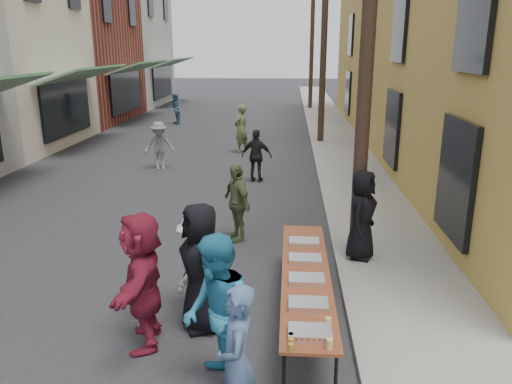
# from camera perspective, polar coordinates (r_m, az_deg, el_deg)

# --- Properties ---
(ground) EXTENTS (120.00, 120.00, 0.00)m
(ground) POSITION_cam_1_polar(r_m,az_deg,el_deg) (7.80, -19.97, -15.06)
(ground) COLOR #28282B
(ground) RESTS_ON ground
(sidewalk) EXTENTS (2.20, 60.00, 0.10)m
(sidewalk) POSITION_cam_1_polar(r_m,az_deg,el_deg) (21.49, 9.22, 5.66)
(sidewalk) COLOR gray
(sidewalk) RESTS_ON ground
(building_ochre) EXTENTS (10.00, 28.00, 10.00)m
(building_ochre) POSITION_cam_1_polar(r_m,az_deg,el_deg) (21.65, 27.21, 17.41)
(building_ochre) COLOR #B69741
(building_ochre) RESTS_ON ground
(utility_pole_near) EXTENTS (0.26, 0.26, 9.00)m
(utility_pole_near) POSITION_cam_1_polar(r_m,az_deg,el_deg) (9.16, 12.85, 19.46)
(utility_pole_near) COLOR #2D2116
(utility_pole_near) RESTS_ON ground
(utility_pole_mid) EXTENTS (0.26, 0.26, 9.00)m
(utility_pole_mid) POSITION_cam_1_polar(r_m,az_deg,el_deg) (21.09, 7.80, 17.68)
(utility_pole_mid) COLOR #2D2116
(utility_pole_mid) RESTS_ON ground
(utility_pole_far) EXTENTS (0.26, 0.26, 9.00)m
(utility_pole_far) POSITION_cam_1_polar(r_m,az_deg,el_deg) (33.07, 6.43, 17.16)
(utility_pole_far) COLOR #2D2116
(utility_pole_far) RESTS_ON ground
(serving_table) EXTENTS (0.70, 4.00, 0.75)m
(serving_table) POSITION_cam_1_polar(r_m,az_deg,el_deg) (7.44, 5.72, -9.46)
(serving_table) COLOR brown
(serving_table) RESTS_ON ground
(catering_tray_sausage) EXTENTS (0.50, 0.33, 0.08)m
(catering_tray_sausage) POSITION_cam_1_polar(r_m,az_deg,el_deg) (5.95, 6.20, -15.68)
(catering_tray_sausage) COLOR maroon
(catering_tray_sausage) RESTS_ON serving_table
(catering_tray_foil_b) EXTENTS (0.50, 0.33, 0.08)m
(catering_tray_foil_b) POSITION_cam_1_polar(r_m,az_deg,el_deg) (6.51, 5.99, -12.66)
(catering_tray_foil_b) COLOR #B2B2B7
(catering_tray_foil_b) RESTS_ON serving_table
(catering_tray_buns) EXTENTS (0.50, 0.33, 0.08)m
(catering_tray_buns) POSITION_cam_1_polar(r_m,az_deg,el_deg) (7.13, 5.80, -9.94)
(catering_tray_buns) COLOR tan
(catering_tray_buns) RESTS_ON serving_table
(catering_tray_foil_d) EXTENTS (0.50, 0.33, 0.08)m
(catering_tray_foil_d) POSITION_cam_1_polar(r_m,az_deg,el_deg) (7.77, 5.65, -7.66)
(catering_tray_foil_d) COLOR #B2B2B7
(catering_tray_foil_d) RESTS_ON serving_table
(catering_tray_buns_end) EXTENTS (0.50, 0.33, 0.08)m
(catering_tray_buns_end) POSITION_cam_1_polar(r_m,az_deg,el_deg) (8.41, 5.52, -5.73)
(catering_tray_buns_end) COLOR tan
(catering_tray_buns_end) RESTS_ON serving_table
(condiment_jar_a) EXTENTS (0.07, 0.07, 0.08)m
(condiment_jar_a) POSITION_cam_1_polar(r_m,az_deg,el_deg) (5.69, 4.00, -17.25)
(condiment_jar_a) COLOR #A57F26
(condiment_jar_a) RESTS_ON serving_table
(condiment_jar_b) EXTENTS (0.07, 0.07, 0.08)m
(condiment_jar_b) POSITION_cam_1_polar(r_m,az_deg,el_deg) (5.78, 4.00, -16.71)
(condiment_jar_b) COLOR #A57F26
(condiment_jar_b) RESTS_ON serving_table
(condiment_jar_c) EXTENTS (0.07, 0.07, 0.08)m
(condiment_jar_c) POSITION_cam_1_polar(r_m,az_deg,el_deg) (5.86, 4.00, -16.17)
(condiment_jar_c) COLOR #A57F26
(condiment_jar_c) RESTS_ON serving_table
(cup_stack) EXTENTS (0.08, 0.08, 0.12)m
(cup_stack) POSITION_cam_1_polar(r_m,az_deg,el_deg) (5.74, 8.39, -16.83)
(cup_stack) COLOR tan
(cup_stack) RESTS_ON serving_table
(guest_front_a) EXTENTS (0.93, 1.09, 1.89)m
(guest_front_a) POSITION_cam_1_polar(r_m,az_deg,el_deg) (7.14, -6.33, -8.56)
(guest_front_a) COLOR black
(guest_front_a) RESTS_ON ground
(guest_front_b) EXTENTS (0.46, 0.65, 1.68)m
(guest_front_b) POSITION_cam_1_polar(r_m,az_deg,el_deg) (5.37, -2.21, -18.83)
(guest_front_b) COLOR #455F85
(guest_front_b) RESTS_ON ground
(guest_front_c) EXTENTS (1.00, 1.13, 1.95)m
(guest_front_c) POSITION_cam_1_polar(r_m,az_deg,el_deg) (5.88, -4.52, -13.99)
(guest_front_c) COLOR teal
(guest_front_c) RESTS_ON ground
(guest_front_d) EXTENTS (0.78, 1.09, 1.52)m
(guest_front_d) POSITION_cam_1_polar(r_m,az_deg,el_deg) (7.73, -6.89, -8.07)
(guest_front_d) COLOR white
(guest_front_d) RESTS_ON ground
(guest_front_e) EXTENTS (0.87, 1.02, 1.64)m
(guest_front_e) POSITION_cam_1_polar(r_m,az_deg,el_deg) (10.37, -2.23, -1.19)
(guest_front_e) COLOR #54663B
(guest_front_e) RESTS_ON ground
(guest_queue_back) EXTENTS (0.83, 1.83, 1.90)m
(guest_queue_back) POSITION_cam_1_polar(r_m,az_deg,el_deg) (6.90, -12.86, -9.76)
(guest_queue_back) COLOR maroon
(guest_queue_back) RESTS_ON ground
(server) EXTENTS (0.82, 0.97, 1.69)m
(server) POSITION_cam_1_polar(r_m,az_deg,el_deg) (9.43, 12.00, -2.55)
(server) COLOR black
(server) RESTS_ON sidewalk
(passerby_left) EXTENTS (1.15, 0.87, 1.58)m
(passerby_left) POSITION_cam_1_polar(r_m,az_deg,el_deg) (16.83, -10.98, 5.22)
(passerby_left) COLOR slate
(passerby_left) RESTS_ON ground
(passerby_mid) EXTENTS (0.99, 0.55, 1.59)m
(passerby_mid) POSITION_cam_1_polar(r_m,az_deg,el_deg) (14.93, 0.08, 4.14)
(passerby_mid) COLOR black
(passerby_mid) RESTS_ON ground
(passerby_right) EXTENTS (0.73, 0.80, 1.84)m
(passerby_right) POSITION_cam_1_polar(r_m,az_deg,el_deg) (19.17, -1.70, 7.23)
(passerby_right) COLOR #59663B
(passerby_right) RESTS_ON ground
(passerby_far) EXTENTS (0.87, 0.96, 1.62)m
(passerby_far) POSITION_cam_1_polar(r_m,az_deg,el_deg) (26.74, -9.22, 9.37)
(passerby_far) COLOR #4B7091
(passerby_far) RESTS_ON ground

